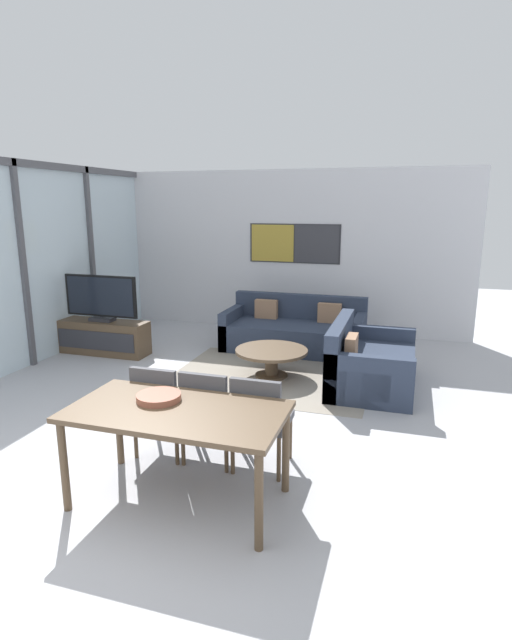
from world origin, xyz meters
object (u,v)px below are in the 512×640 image
Objects in this scene: television at (101,298)px; dining_table at (177,419)px; dining_chair_centre at (209,410)px; coffee_table at (271,356)px; sofa_side at (366,365)px; dining_chair_right at (260,416)px; sofa_main at (295,332)px; fruit_bowl at (159,397)px; dining_chair_left at (161,404)px; tv_console at (104,337)px.

television is 4.24m from dining_table.
television reaches higher than dining_chair_centre.
dining_chair_centre is (2.79, -2.57, -0.36)m from television.
dining_table is at bearing -90.00° from dining_chair_centre.
dining_chair_centre is at bearing -87.99° from coffee_table.
sofa_side is 1.80× the size of dining_chair_right.
dining_chair_right is (0.46, 0.61, -0.18)m from dining_table.
sofa_side is 1.21m from coffee_table.
dining_table is at bearing -88.92° from sofa_main.
sofa_side is at bearing 64.77° from fruit_bowl.
sofa_side is at bearing 55.85° from dining_chair_left.
dining_chair_left is (-0.38, -2.32, 0.21)m from coffee_table.
sofa_side is at bearing -3.37° from tv_console.
television reaches higher than fruit_bowl.
dining_chair_centre is (0.00, 0.61, -0.18)m from dining_table.
sofa_main is at bearing 22.58° from tv_console.
dining_chair_left and dining_chair_centre have the same top height.
coffee_table is (2.71, -0.26, -0.57)m from television.
coffee_table is at bearing 87.45° from fruit_bowl.
tv_console is at bearing -157.42° from sofa_main.
coffee_table is (2.71, -0.26, 0.03)m from tv_console.
dining_chair_centre reaches higher than sofa_main.
dining_chair_right reaches higher than tv_console.
tv_console is 4.26m from dining_table.
fruit_bowl is (2.59, -3.07, 0.53)m from tv_console.
sofa_side is (3.92, -0.23, 0.01)m from tv_console.
television is 4.02m from fruit_bowl.
dining_chair_left reaches higher than sofa_side.
tv_console is 4.15m from dining_chair_right.
tv_console is at bearing 131.26° from dining_table.
dining_chair_left is at bearing 126.89° from dining_table.
fruit_bowl reaches higher than dining_table.
dining_chair_left is at bearing -47.79° from tv_console.
sofa_main is (2.71, 1.13, -0.58)m from television.
coffee_table is at bearing 91.59° from dining_table.
tv_console is 1.63× the size of dining_chair_left.
dining_chair_left and dining_chair_right have the same top height.
sofa_side is (3.92, -0.23, -0.58)m from television.
fruit_bowl is (-1.34, -2.84, 0.51)m from sofa_side.
dining_table reaches higher than tv_console.
tv_console is at bearing 86.63° from sofa_side.
dining_table is at bearing -53.11° from dining_chair_left.
dining_chair_right is 0.88m from fruit_bowl.
dining_chair_centre reaches higher than tv_console.
dining_chair_centre is (0.08, -2.31, 0.21)m from coffee_table.
fruit_bowl is (-0.13, -2.81, 0.50)m from coffee_table.
dining_table is 0.64m from dining_chair_centre.
sofa_main is 2.49× the size of dining_chair_left.
fruit_bowl reaches higher than coffee_table.
dining_chair_centre reaches higher than fruit_bowl.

